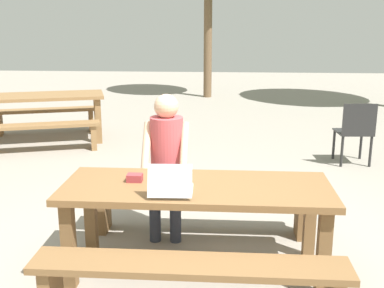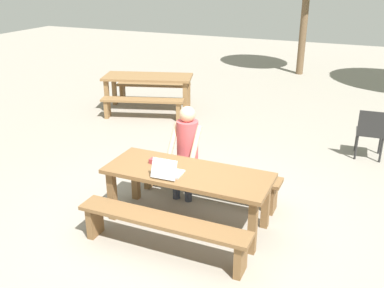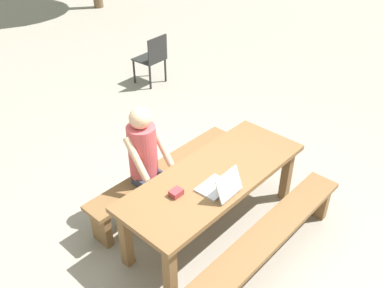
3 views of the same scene
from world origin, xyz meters
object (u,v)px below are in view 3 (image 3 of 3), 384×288
small_pouch (176,193)px  plastic_chair (152,58)px  person_seated (145,157)px  picnic_table_front (215,182)px  laptop (220,186)px

small_pouch → plastic_chair: (2.42, 2.95, -0.27)m
small_pouch → person_seated: 0.62m
picnic_table_front → small_pouch: size_ratio=17.24×
person_seated → plastic_chair: size_ratio=1.50×
picnic_table_front → small_pouch: 0.49m
person_seated → picnic_table_front: bearing=-64.8°
laptop → person_seated: (-0.14, 0.84, -0.02)m
picnic_table_front → laptop: bearing=-130.2°
picnic_table_front → person_seated: bearing=115.2°
picnic_table_front → person_seated: person_seated is taller
picnic_table_front → small_pouch: bearing=173.7°
picnic_table_front → laptop: laptop is taller
laptop → person_seated: size_ratio=0.26×
picnic_table_front → person_seated: (-0.30, 0.64, 0.14)m
small_pouch → plastic_chair: bearing=50.6°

